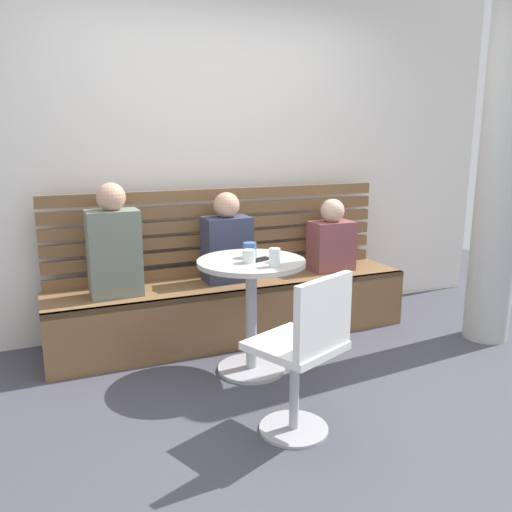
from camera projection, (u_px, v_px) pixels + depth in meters
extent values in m
plane|color=#42424C|center=(311.00, 410.00, 2.93)|extent=(8.00, 8.00, 0.00)
cube|color=silver|center=(213.00, 142.00, 4.08)|extent=(5.20, 0.10, 2.90)
cylinder|color=#B2B2AD|center=(503.00, 150.00, 3.69)|extent=(0.32, 0.32, 2.80)
cube|color=brown|center=(234.00, 309.00, 3.95)|extent=(2.70, 0.52, 0.44)
cube|color=brown|center=(246.00, 292.00, 3.69)|extent=(2.70, 0.04, 0.04)
cube|color=brown|center=(223.00, 268.00, 4.11)|extent=(2.65, 0.04, 0.09)
cube|color=brown|center=(223.00, 252.00, 4.08)|extent=(2.65, 0.04, 0.09)
cube|color=brown|center=(223.00, 238.00, 4.06)|extent=(2.65, 0.04, 0.09)
cube|color=brown|center=(222.00, 224.00, 4.03)|extent=(2.65, 0.04, 0.09)
cube|color=brown|center=(222.00, 209.00, 4.01)|extent=(2.65, 0.04, 0.09)
cube|color=brown|center=(222.00, 194.00, 3.98)|extent=(2.65, 0.04, 0.09)
cylinder|color=#ADADB2|center=(252.00, 368.00, 3.43)|extent=(0.44, 0.44, 0.02)
cylinder|color=#ADADB2|center=(251.00, 317.00, 3.35)|extent=(0.07, 0.07, 0.69)
cylinder|color=#B7B2A8|center=(251.00, 262.00, 3.27)|extent=(0.68, 0.68, 0.03)
cylinder|color=#ADADB2|center=(294.00, 428.00, 2.73)|extent=(0.36, 0.36, 0.02)
cylinder|color=#ADADB2|center=(294.00, 390.00, 2.68)|extent=(0.05, 0.05, 0.45)
cube|color=white|center=(295.00, 345.00, 2.63)|extent=(0.52, 0.52, 0.04)
cube|color=white|center=(324.00, 315.00, 2.47)|extent=(0.38, 0.19, 0.36)
cube|color=slate|center=(114.00, 253.00, 3.50)|extent=(0.34, 0.22, 0.58)
sphere|color=tan|center=(111.00, 197.00, 3.42)|extent=(0.19, 0.19, 0.19)
cube|color=brown|center=(331.00, 246.00, 4.20)|extent=(0.34, 0.22, 0.39)
sphere|color=#DBB293|center=(332.00, 211.00, 4.14)|extent=(0.19, 0.19, 0.19)
cube|color=#333851|center=(227.00, 249.00, 3.87)|extent=(0.34, 0.22, 0.48)
sphere|color=tan|center=(227.00, 205.00, 3.80)|extent=(0.19, 0.19, 0.19)
cylinder|color=#3D5B9E|center=(250.00, 250.00, 3.33)|extent=(0.08, 0.08, 0.09)
cylinder|color=silver|center=(275.00, 257.00, 3.21)|extent=(0.06, 0.06, 0.05)
cylinder|color=silver|center=(249.00, 256.00, 3.19)|extent=(0.08, 0.08, 0.08)
cylinder|color=white|center=(275.00, 257.00, 3.09)|extent=(0.07, 0.07, 0.11)
cube|color=black|center=(261.00, 259.00, 3.27)|extent=(0.16, 0.12, 0.01)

